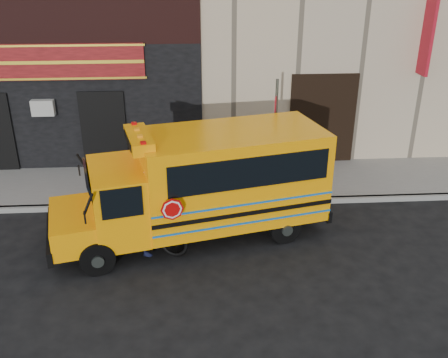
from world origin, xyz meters
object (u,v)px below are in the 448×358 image
object	(u,v)px
school_bus	(206,181)
sign_pole	(275,136)
cyclist	(148,217)
bicycle	(150,231)

from	to	relation	value
school_bus	sign_pole	distance (m)	2.82
cyclist	school_bus	bearing A→B (deg)	-42.68
school_bus	bicycle	distance (m)	1.84
school_bus	cyclist	xyz separation A→B (m)	(-1.40, -0.83, -0.51)
bicycle	cyclist	distance (m)	0.42
sign_pole	bicycle	world-z (taller)	sign_pole
sign_pole	bicycle	xyz separation A→B (m)	(-3.39, -2.71, -1.38)
school_bus	bicycle	bearing A→B (deg)	-150.15
school_bus	sign_pole	bearing A→B (deg)	43.62
sign_pole	cyclist	world-z (taller)	sign_pole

